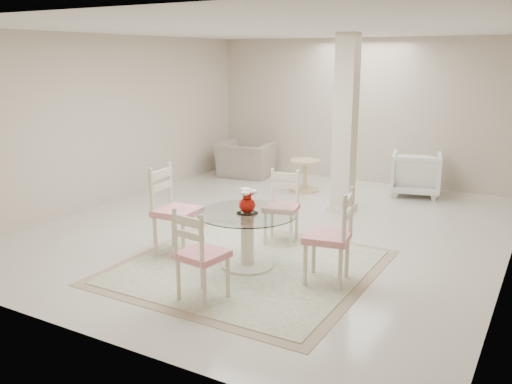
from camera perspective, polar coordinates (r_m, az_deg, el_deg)
The scene contains 13 objects.
ground at distance 7.67m, azimuth 2.06°, elevation -3.81°, with size 7.00×7.00×0.00m, color beige.
room_shell at distance 7.32m, azimuth 2.19°, elevation 10.15°, with size 6.02×7.02×2.71m.
column at distance 8.35m, azimuth 9.39°, elevation 6.98°, with size 0.30×0.30×2.70m, color beige.
area_rug at distance 6.29m, azimuth -0.91°, elevation -7.85°, with size 2.77×2.77×0.02m.
dining_table at distance 6.18m, azimuth -0.92°, elevation -5.05°, with size 1.13×1.13×0.65m.
red_vase at distance 6.04m, azimuth -0.93°, elevation -0.91°, with size 0.22×0.20×0.28m.
dining_chair_east at distance 5.73m, azimuth 8.26°, elevation -3.99°, with size 0.52×0.52×1.13m.
dining_chair_north at distance 7.00m, azimuth 2.82°, elevation -0.95°, with size 0.50×0.50×1.03m.
dining_chair_west at distance 6.60m, azimuth -8.89°, elevation -1.22°, with size 0.52×0.52×1.21m.
dining_chair_south at distance 5.28m, azimuth -6.17°, elevation -5.97°, with size 0.47×0.47×1.05m.
recliner_taupe at distance 10.90m, azimuth -1.15°, elevation 3.44°, with size 1.05×0.92×0.68m, color #9F9784.
armchair_white at distance 9.82m, azimuth 16.48°, elevation 1.89°, with size 0.81×0.83×0.76m, color white.
side_table at distance 9.75m, azimuth 5.15°, elevation 1.62°, with size 0.54×0.54×0.57m.
Camera 1 is at (3.36, -6.48, 2.36)m, focal length 38.00 mm.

